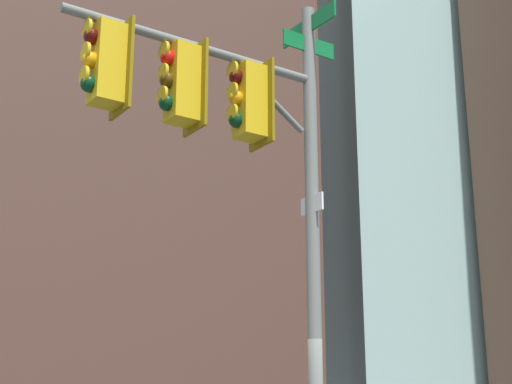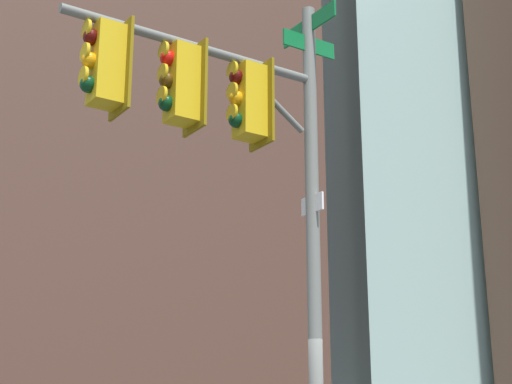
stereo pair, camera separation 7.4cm
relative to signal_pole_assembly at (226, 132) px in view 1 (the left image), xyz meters
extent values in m
cylinder|color=slate|center=(-0.21, 1.34, -1.42)|extent=(0.18, 0.18, 7.17)
cylinder|color=slate|center=(0.07, -0.44, 1.06)|extent=(0.68, 3.58, 0.12)
cylinder|color=slate|center=(-0.11, 0.70, 0.61)|extent=(0.25, 1.04, 0.75)
cube|color=#0F6B33|center=(-0.21, 1.34, 1.91)|extent=(1.18, 0.22, 0.24)
cube|color=#0F6B33|center=(-0.21, 1.34, 1.61)|extent=(0.17, 0.88, 0.24)
cube|color=white|center=(-0.21, 1.34, -0.73)|extent=(0.45, 0.10, 0.24)
cube|color=gold|center=(-0.06, 0.35, 0.50)|extent=(0.39, 0.39, 1.00)
cube|color=#7D640C|center=(-0.09, 0.54, 0.50)|extent=(0.54, 0.12, 1.16)
sphere|color=#470A07|center=(-0.02, 0.15, 0.80)|extent=(0.20, 0.20, 0.20)
cylinder|color=gold|center=(-0.01, 0.09, 0.89)|extent=(0.23, 0.08, 0.23)
sphere|color=#F29E0C|center=(-0.02, 0.15, 0.50)|extent=(0.20, 0.20, 0.20)
cylinder|color=gold|center=(-0.01, 0.09, 0.59)|extent=(0.23, 0.08, 0.23)
sphere|color=#0A3819|center=(-0.02, 0.15, 0.20)|extent=(0.20, 0.20, 0.20)
cylinder|color=gold|center=(-0.01, 0.09, 0.29)|extent=(0.23, 0.08, 0.23)
cube|color=gold|center=(0.10, -0.63, 0.50)|extent=(0.39, 0.39, 1.00)
cube|color=#7D640C|center=(0.07, -0.45, 0.50)|extent=(0.54, 0.12, 1.16)
sphere|color=red|center=(0.13, -0.84, 0.80)|extent=(0.20, 0.20, 0.20)
cylinder|color=gold|center=(0.14, -0.90, 0.89)|extent=(0.23, 0.08, 0.23)
sphere|color=#4C330A|center=(0.13, -0.84, 0.50)|extent=(0.20, 0.20, 0.20)
cylinder|color=gold|center=(0.14, -0.90, 0.59)|extent=(0.23, 0.08, 0.23)
sphere|color=#0A3819|center=(0.13, -0.84, 0.20)|extent=(0.20, 0.20, 0.20)
cylinder|color=gold|center=(0.14, -0.90, 0.29)|extent=(0.23, 0.08, 0.23)
cube|color=gold|center=(0.26, -1.62, 0.50)|extent=(0.39, 0.39, 1.00)
cube|color=#7D640C|center=(0.23, -1.43, 0.50)|extent=(0.54, 0.12, 1.16)
sphere|color=#470A07|center=(0.29, -1.82, 0.80)|extent=(0.20, 0.20, 0.20)
cylinder|color=gold|center=(0.30, -1.89, 0.89)|extent=(0.23, 0.08, 0.23)
sphere|color=#F29E0C|center=(0.29, -1.82, 0.50)|extent=(0.20, 0.20, 0.20)
cylinder|color=gold|center=(0.30, -1.89, 0.59)|extent=(0.23, 0.08, 0.23)
sphere|color=#0A3819|center=(0.29, -1.82, 0.20)|extent=(0.20, 0.20, 0.20)
cylinder|color=gold|center=(0.30, -1.89, 0.29)|extent=(0.23, 0.08, 0.23)
cube|color=#4C3328|center=(-35.42, 7.58, 16.87)|extent=(17.60, 18.31, 43.76)
cube|color=#9EC6C1|center=(-46.08, 34.52, 29.53)|extent=(27.07, 23.15, 69.08)
camera|label=1|loc=(8.54, -3.56, -3.50)|focal=54.80mm
camera|label=2|loc=(8.57, -3.49, -3.50)|focal=54.80mm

